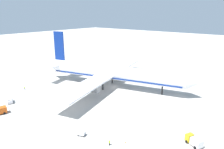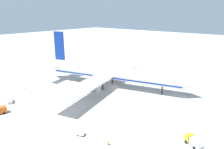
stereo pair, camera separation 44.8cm
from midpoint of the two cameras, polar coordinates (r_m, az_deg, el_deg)
The scene contains 11 objects.
ground_plane at distance 107.23m, azimuth 0.38°, elevation -3.33°, with size 600.00×600.00×0.00m, color #ADA8A0.
airliner at distance 105.65m, azimuth -0.26°, elevation 0.49°, with size 79.24×77.36×26.01m.
service_truck_0 at distance 66.74m, azimuth 20.66°, elevation -16.03°, with size 5.37×4.04×2.53m.
service_van at distance 98.27m, azimuth -25.37°, elevation -6.21°, with size 4.43×3.38×1.97m.
baggage_cart_0 at distance 67.95m, azimuth -8.15°, elevation -15.09°, with size 3.07×2.23×1.42m.
baggage_cart_2 at distance 139.25m, azimuth -14.33°, elevation 1.09°, with size 1.73×3.57×1.34m.
ground_worker_2 at distance 111.74m, azimuth -22.13°, elevation -3.30°, with size 0.50×0.50×1.66m.
ground_worker_3 at distance 63.14m, azimuth -0.91°, elevation -17.54°, with size 0.50×0.50×1.61m.
traffic_cone_0 at distance 124.26m, azimuth 25.42°, elevation -2.06°, with size 0.36×0.36×0.55m, color orange.
traffic_cone_1 at distance 162.46m, azimuth -1.63°, elevation 3.56°, with size 0.36×0.36×0.55m, color orange.
traffic_cone_2 at distance 64.43m, azimuth 3.46°, elevation -17.38°, with size 0.36×0.36×0.55m, color orange.
Camera 1 is at (63.50, -78.60, 35.93)m, focal length 34.68 mm.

